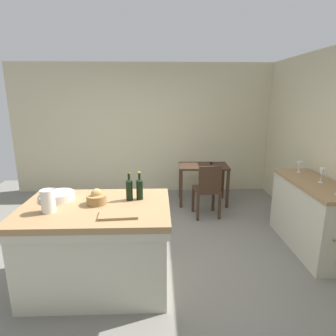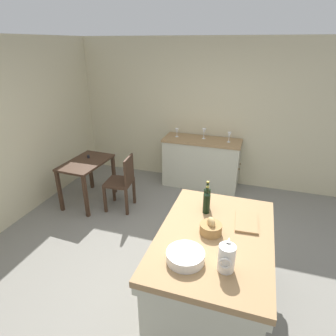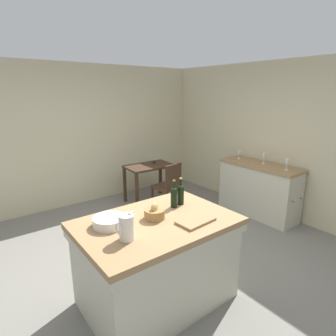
% 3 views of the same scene
% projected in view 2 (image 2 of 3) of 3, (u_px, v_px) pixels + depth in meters
% --- Properties ---
extents(ground_plane, '(6.76, 6.76, 0.00)m').
position_uv_depth(ground_plane, '(171.00, 269.00, 3.40)').
color(ground_plane, slate).
extents(wall_right, '(0.12, 5.20, 2.60)m').
position_uv_depth(wall_right, '(214.00, 114.00, 5.13)').
color(wall_right, beige).
rests_on(wall_right, ground).
extents(island_table, '(1.50, 1.02, 0.90)m').
position_uv_depth(island_table, '(212.00, 269.00, 2.74)').
color(island_table, '#99754C').
rests_on(island_table, ground).
extents(side_cabinet, '(0.52, 1.40, 0.91)m').
position_uv_depth(side_cabinet, '(201.00, 163.00, 5.21)').
color(side_cabinet, '#99754C').
rests_on(side_cabinet, ground).
extents(writing_desk, '(0.92, 0.60, 0.78)m').
position_uv_depth(writing_desk, '(87.00, 168.00, 4.62)').
color(writing_desk, '#3D281C').
rests_on(writing_desk, ground).
extents(wooden_chair, '(0.44, 0.44, 0.90)m').
position_uv_depth(wooden_chair, '(122.00, 181.00, 4.46)').
color(wooden_chair, '#3D281C').
rests_on(wooden_chair, ground).
extents(pitcher, '(0.17, 0.13, 0.26)m').
position_uv_depth(pitcher, '(227.00, 258.00, 2.13)').
color(pitcher, silver).
rests_on(pitcher, island_table).
extents(wash_bowl, '(0.31, 0.31, 0.08)m').
position_uv_depth(wash_bowl, '(185.00, 256.00, 2.24)').
color(wash_bowl, silver).
rests_on(wash_bowl, island_table).
extents(bread_basket, '(0.20, 0.20, 0.16)m').
position_uv_depth(bread_basket, '(211.00, 228.00, 2.56)').
color(bread_basket, olive).
rests_on(bread_basket, island_table).
extents(cutting_board, '(0.37, 0.24, 0.02)m').
position_uv_depth(cutting_board, '(246.00, 222.00, 2.73)').
color(cutting_board, '#99754C').
rests_on(cutting_board, island_table).
extents(wine_bottle_dark, '(0.07, 0.07, 0.30)m').
position_uv_depth(wine_bottle_dark, '(207.00, 197.00, 2.95)').
color(wine_bottle_dark, black).
rests_on(wine_bottle_dark, island_table).
extents(wine_bottle_amber, '(0.07, 0.07, 0.31)m').
position_uv_depth(wine_bottle_amber, '(207.00, 202.00, 2.85)').
color(wine_bottle_amber, black).
rests_on(wine_bottle_amber, island_table).
extents(wine_glass_far_left, '(0.07, 0.07, 0.18)m').
position_uv_depth(wine_glass_far_left, '(229.00, 135.00, 4.84)').
color(wine_glass_far_left, white).
rests_on(wine_glass_far_left, side_cabinet).
extents(wine_glass_left, '(0.07, 0.07, 0.19)m').
position_uv_depth(wine_glass_left, '(204.00, 132.00, 5.02)').
color(wine_glass_left, white).
rests_on(wine_glass_left, side_cabinet).
extents(wine_glass_middle, '(0.07, 0.07, 0.15)m').
position_uv_depth(wine_glass_middle, '(177.00, 131.00, 5.13)').
color(wine_glass_middle, white).
rests_on(wine_glass_middle, side_cabinet).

